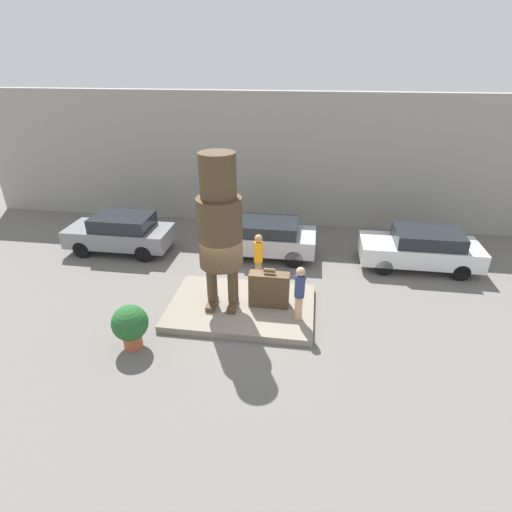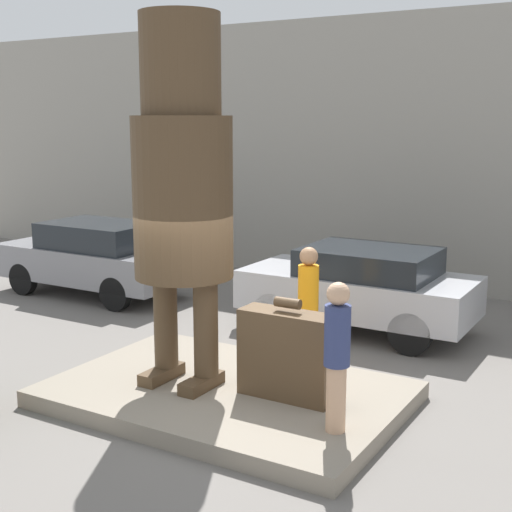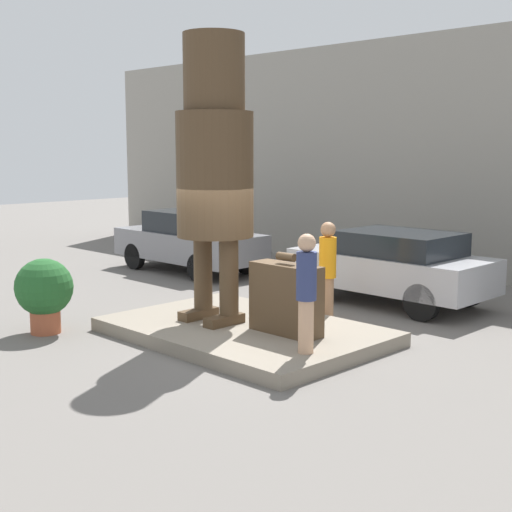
# 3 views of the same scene
# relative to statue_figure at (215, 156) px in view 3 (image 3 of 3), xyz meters

# --- Properties ---
(ground_plane) EXTENTS (60.00, 60.00, 0.00)m
(ground_plane) POSITION_rel_statue_figure_xyz_m (0.56, 0.13, -3.02)
(ground_plane) COLOR slate
(pedestal) EXTENTS (4.54, 3.07, 0.23)m
(pedestal) POSITION_rel_statue_figure_xyz_m (0.56, 0.13, -2.91)
(pedestal) COLOR gray
(pedestal) RESTS_ON ground_plane
(building_backdrop) EXTENTS (28.00, 0.60, 5.94)m
(building_backdrop) POSITION_rel_statue_figure_xyz_m (0.56, 7.94, -0.05)
(building_backdrop) COLOR gray
(building_backdrop) RESTS_ON ground_plane
(statue_figure) EXTENTS (1.29, 1.29, 4.78)m
(statue_figure) POSITION_rel_statue_figure_xyz_m (0.00, 0.00, 0.00)
(statue_figure) COLOR #4C3823
(statue_figure) RESTS_ON pedestal
(giant_suitcase) EXTENTS (1.24, 0.43, 1.30)m
(giant_suitcase) POSITION_rel_statue_figure_xyz_m (1.42, 0.22, -2.23)
(giant_suitcase) COLOR #4C3823
(giant_suitcase) RESTS_ON pedestal
(tourist) EXTENTS (0.30, 0.30, 1.74)m
(tourist) POSITION_rel_statue_figure_xyz_m (2.37, -0.39, -1.84)
(tourist) COLOR tan
(tourist) RESTS_ON pedestal
(parked_car_grey) EXTENTS (4.18, 1.75, 1.57)m
(parked_car_grey) POSITION_rel_statue_figure_xyz_m (-5.06, 3.67, -2.18)
(parked_car_grey) COLOR gray
(parked_car_grey) RESTS_ON ground_plane
(parked_car_silver) EXTENTS (4.05, 1.85, 1.50)m
(parked_car_silver) POSITION_rel_statue_figure_xyz_m (0.81, 4.10, -2.21)
(parked_car_silver) COLOR #B7B7BC
(parked_car_silver) RESTS_ON ground_plane
(planter_pot) EXTENTS (0.99, 0.99, 1.30)m
(planter_pot) POSITION_rel_statue_figure_xyz_m (-2.10, -2.06, -2.27)
(planter_pot) COLOR #AD5638
(planter_pot) RESTS_ON ground_plane
(worker_hivis) EXTENTS (0.31, 0.31, 1.85)m
(worker_hivis) POSITION_rel_statue_figure_xyz_m (0.84, 1.97, -2.01)
(worker_hivis) COLOR #A87A56
(worker_hivis) RESTS_ON ground_plane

